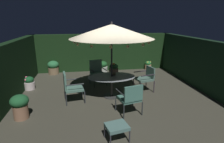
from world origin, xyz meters
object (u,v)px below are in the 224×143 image
object	(u,v)px
patio_chair_northeast	(131,97)
potted_plant_left_far	(148,65)
patio_chair_east	(146,77)
potted_plant_back_right	(29,83)
ottoman_footrest	(117,127)
patio_umbrella	(112,31)
patio_chair_southeast	(97,71)
potted_plant_back_center	(53,67)
potted_plant_right_far	(20,105)
patio_dining_table	(112,80)
centerpiece_planter	(114,68)
potted_plant_back_left	(103,67)
patio_chair_north	(71,86)

from	to	relation	value
patio_chair_northeast	potted_plant_left_far	distance (m)	5.17
patio_chair_east	potted_plant_back_right	xyz separation A→B (m)	(-4.47, 0.90, -0.31)
potted_plant_back_right	ottoman_footrest	bearing A→B (deg)	-52.69
patio_umbrella	patio_chair_east	xyz separation A→B (m)	(1.38, 0.30, -1.73)
patio_chair_southeast	potted_plant_back_center	bearing A→B (deg)	137.48
potted_plant_back_right	potted_plant_right_far	bearing A→B (deg)	-81.47
patio_dining_table	centerpiece_planter	size ratio (longest dim) A/B	3.83
potted_plant_left_far	potted_plant_back_left	xyz separation A→B (m)	(-2.54, -0.33, 0.08)
patio_chair_north	potted_plant_back_center	distance (m)	3.62
patio_chair_northeast	patio_chair_southeast	bearing A→B (deg)	104.63
patio_dining_table	potted_plant_left_far	distance (m)	4.17
patio_chair_southeast	potted_plant_back_center	size ratio (longest dim) A/B	1.53
patio_umbrella	ottoman_footrest	world-z (taller)	patio_umbrella
patio_dining_table	patio_umbrella	size ratio (longest dim) A/B	0.60
patio_umbrella	centerpiece_planter	xyz separation A→B (m)	(0.10, 0.17, -1.30)
ottoman_footrest	potted_plant_back_right	world-z (taller)	potted_plant_back_right
patio_chair_southeast	potted_plant_left_far	xyz separation A→B (m)	(2.96, 1.91, -0.35)
potted_plant_left_far	potted_plant_back_right	bearing A→B (deg)	-159.91
potted_plant_back_center	potted_plant_left_far	bearing A→B (deg)	0.30
potted_plant_left_far	potted_plant_back_right	distance (m)	6.02
ottoman_footrest	patio_chair_southeast	bearing A→B (deg)	91.63
patio_umbrella	potted_plant_left_far	bearing A→B (deg)	51.89
centerpiece_planter	patio_chair_southeast	size ratio (longest dim) A/B	0.43
patio_chair_north	patio_chair_southeast	size ratio (longest dim) A/B	0.99
patio_chair_east	potted_plant_back_left	xyz separation A→B (m)	(-1.35, 2.64, -0.25)
ottoman_footrest	potted_plant_back_right	xyz separation A→B (m)	(-2.80, 3.67, -0.08)
centerpiece_planter	patio_chair_north	world-z (taller)	centerpiece_planter
patio_chair_northeast	patio_chair_east	bearing A→B (deg)	57.72
patio_umbrella	patio_chair_northeast	world-z (taller)	patio_umbrella
potted_plant_back_right	potted_plant_back_left	bearing A→B (deg)	29.10
patio_umbrella	patio_chair_north	size ratio (longest dim) A/B	2.76
patio_dining_table	potted_plant_right_far	xyz separation A→B (m)	(-2.75, -1.09, -0.21)
potted_plant_back_left	potted_plant_back_center	world-z (taller)	potted_plant_back_center
centerpiece_planter	potted_plant_left_far	xyz separation A→B (m)	(2.47, 3.10, -0.77)
centerpiece_planter	patio_chair_east	bearing A→B (deg)	5.69
patio_dining_table	patio_chair_north	xyz separation A→B (m)	(-1.41, -0.21, -0.04)
patio_chair_north	potted_plant_back_right	size ratio (longest dim) A/B	1.93
patio_chair_northeast	potted_plant_right_far	size ratio (longest dim) A/B	1.34
potted_plant_back_center	patio_chair_north	bearing A→B (deg)	-73.32
patio_chair_east	patio_chair_northeast	bearing A→B (deg)	-122.28
patio_chair_north	potted_plant_back_right	world-z (taller)	patio_chair_north
patio_chair_southeast	potted_plant_right_far	world-z (taller)	patio_chair_southeast
patio_umbrella	patio_chair_northeast	size ratio (longest dim) A/B	2.98
patio_chair_east	ottoman_footrest	distance (m)	3.24
potted_plant_left_far	centerpiece_planter	bearing A→B (deg)	-128.52
patio_umbrella	potted_plant_back_center	distance (m)	4.51
patio_umbrella	potted_plant_back_center	world-z (taller)	patio_umbrella
patio_dining_table	patio_chair_east	xyz separation A→B (m)	(1.38, 0.30, -0.04)
patio_chair_east	potted_plant_left_far	world-z (taller)	patio_chair_east
potted_plant_right_far	potted_plant_back_center	distance (m)	4.35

